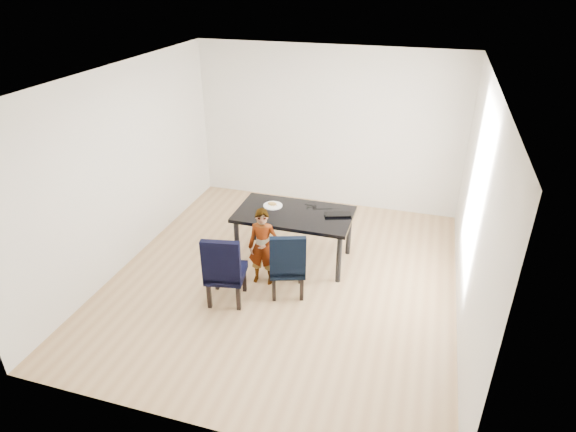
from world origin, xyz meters
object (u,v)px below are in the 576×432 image
(chair_right, at_px, (287,262))
(laptop, at_px, (337,213))
(plate, at_px, (273,206))
(child, at_px, (263,247))
(chair_left, at_px, (226,267))
(dining_table, at_px, (294,236))

(chair_right, height_order, laptop, chair_right)
(chair_right, bearing_deg, laptop, 45.96)
(plate, bearing_deg, chair_right, -61.60)
(child, relative_size, laptop, 2.90)
(child, distance_m, plate, 0.80)
(chair_right, bearing_deg, chair_left, -169.96)
(chair_right, xyz_separation_m, plate, (-0.48, 0.89, 0.30))
(chair_left, distance_m, plate, 1.31)
(chair_right, distance_m, laptop, 1.06)
(chair_right, relative_size, plate, 3.40)
(dining_table, xyz_separation_m, child, (-0.24, -0.65, 0.16))
(chair_left, height_order, chair_right, chair_left)
(chair_left, bearing_deg, chair_right, 18.04)
(chair_left, xyz_separation_m, plate, (0.20, 1.26, 0.28))
(dining_table, relative_size, laptop, 4.33)
(dining_table, relative_size, chair_left, 1.66)
(laptop, bearing_deg, plate, -17.76)
(child, bearing_deg, dining_table, 65.03)
(child, xyz_separation_m, plate, (-0.11, 0.76, 0.22))
(chair_left, distance_m, child, 0.59)
(chair_right, relative_size, laptop, 2.49)
(chair_left, xyz_separation_m, child, (0.31, 0.50, 0.05))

